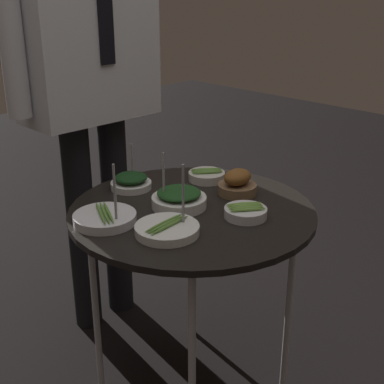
# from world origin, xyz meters

# --- Properties ---
(serving_cart) EXTENTS (0.70, 0.70, 0.65)m
(serving_cart) POSITION_xyz_m (0.00, 0.00, 0.61)
(serving_cart) COLOR black
(serving_cart) RESTS_ON ground_plane
(bowl_spinach_front_center) EXTENTS (0.16, 0.16, 0.17)m
(bowl_spinach_front_center) POSITION_xyz_m (-0.02, 0.03, 0.67)
(bowl_spinach_front_center) COLOR white
(bowl_spinach_front_center) RESTS_ON serving_cart
(bowl_asparagus_back_right) EXTENTS (0.12, 0.12, 0.04)m
(bowl_asparagus_back_right) POSITION_xyz_m (0.19, 0.13, 0.66)
(bowl_asparagus_back_right) COLOR silver
(bowl_asparagus_back_right) RESTS_ON serving_cart
(bowl_spinach_near_rim) EXTENTS (0.13, 0.13, 0.13)m
(bowl_spinach_near_rim) POSITION_xyz_m (-0.02, 0.24, 0.67)
(bowl_spinach_near_rim) COLOR white
(bowl_spinach_near_rim) RESTS_ON serving_cart
(bowl_asparagus_mid_left) EXTENTS (0.12, 0.12, 0.04)m
(bowl_asparagus_mid_left) POSITION_xyz_m (0.06, -0.15, 0.66)
(bowl_asparagus_mid_left) COLOR silver
(bowl_asparagus_mid_left) RESTS_ON serving_cart
(bowl_asparagus_center) EXTENTS (0.17, 0.17, 0.18)m
(bowl_asparagus_center) POSITION_xyz_m (-0.16, -0.07, 0.66)
(bowl_asparagus_center) COLOR white
(bowl_asparagus_center) RESTS_ON serving_cart
(bowl_asparagus_front_right) EXTENTS (0.17, 0.17, 0.18)m
(bowl_asparagus_front_right) POSITION_xyz_m (-0.23, 0.10, 0.66)
(bowl_asparagus_front_right) COLOR silver
(bowl_asparagus_front_right) RESTS_ON serving_cart
(bowl_roast_front_left) EXTENTS (0.12, 0.12, 0.08)m
(bowl_roast_front_left) POSITION_xyz_m (0.18, -0.02, 0.68)
(bowl_roast_front_left) COLOR brown
(bowl_roast_front_left) RESTS_ON serving_cart
(waiter_figure) EXTENTS (0.60, 0.23, 1.63)m
(waiter_figure) POSITION_xyz_m (0.05, 0.54, 1.03)
(waiter_figure) COLOR black
(waiter_figure) RESTS_ON ground_plane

